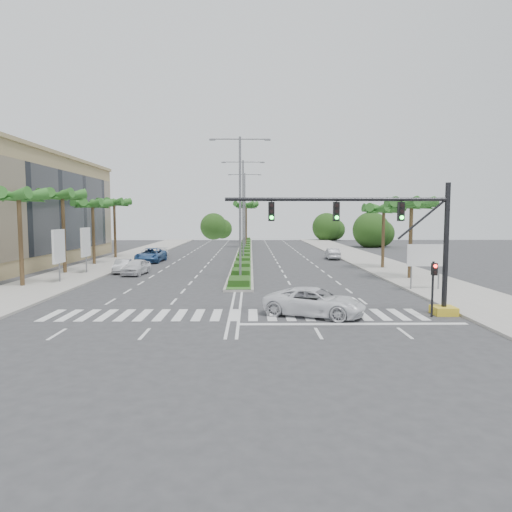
{
  "coord_description": "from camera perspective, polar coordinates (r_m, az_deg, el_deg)",
  "views": [
    {
      "loc": [
        0.87,
        -24.57,
        5.38
      ],
      "look_at": [
        1.2,
        2.85,
        3.0
      ],
      "focal_mm": 32.0,
      "sensor_mm": 36.0,
      "label": 1
    }
  ],
  "objects": [
    {
      "name": "building",
      "position": [
        57.27,
        -28.79,
        4.97
      ],
      "size": [
        12.0,
        36.0,
        12.0
      ],
      "primitive_type": "cube",
      "color": "tan",
      "rests_on": "ground"
    },
    {
      "name": "signal_gantry",
      "position": [
        26.04,
        18.13,
        0.48
      ],
      "size": [
        12.6,
        1.2,
        7.2
      ],
      "color": "gold",
      "rests_on": "ground"
    },
    {
      "name": "car_parked_b",
      "position": [
        45.45,
        -16.33,
        -1.23
      ],
      "size": [
        1.76,
        4.01,
        1.28
      ],
      "primitive_type": "imported",
      "rotation": [
        0.0,
        0.0,
        0.11
      ],
      "color": "#B8B8BD",
      "rests_on": "ground"
    },
    {
      "name": "streetlight_far",
      "position": [
        70.59,
        -1.41,
        6.12
      ],
      "size": [
        5.1,
        0.25,
        12.0
      ],
      "color": "slate",
      "rests_on": "ground"
    },
    {
      "name": "car_right",
      "position": [
        58.34,
        9.54,
        0.28
      ],
      "size": [
        1.54,
        4.22,
        1.38
      ],
      "primitive_type": "imported",
      "rotation": [
        0.0,
        0.0,
        3.12
      ],
      "color": "#A7A7AB",
      "rests_on": "ground"
    },
    {
      "name": "palm_left_near",
      "position": [
        38.71,
        -27.53,
        6.34
      ],
      "size": [
        4.57,
        4.68,
        7.55
      ],
      "color": "brown",
      "rests_on": "ground"
    },
    {
      "name": "direction_sign",
      "position": [
        35.05,
        20.43,
        -0.14
      ],
      "size": [
        2.7,
        0.11,
        3.4
      ],
      "color": "slate",
      "rests_on": "ground"
    },
    {
      "name": "palm_median_a",
      "position": [
        79.6,
        -1.33,
        6.25
      ],
      "size": [
        4.57,
        4.68,
        8.05
      ],
      "color": "brown",
      "rests_on": "ground"
    },
    {
      "name": "palm_left_far",
      "position": [
        53.49,
        -19.75,
        5.87
      ],
      "size": [
        4.57,
        4.68,
        7.35
      ],
      "color": "brown",
      "rests_on": "ground"
    },
    {
      "name": "palm_left_end",
      "position": [
        61.11,
        -17.31,
        6.15
      ],
      "size": [
        4.57,
        4.68,
        7.75
      ],
      "color": "brown",
      "rests_on": "ground"
    },
    {
      "name": "car_parked_a",
      "position": [
        43.66,
        -14.75,
        -1.32
      ],
      "size": [
        2.2,
        4.45,
        1.46
      ],
      "primitive_type": "imported",
      "rotation": [
        0.0,
        0.0,
        -0.11
      ],
      "color": "silver",
      "rests_on": "ground"
    },
    {
      "name": "median",
      "position": [
        69.78,
        -1.41,
        0.62
      ],
      "size": [
        2.2,
        75.0,
        0.2
      ],
      "primitive_type": "cube",
      "color": "gray",
      "rests_on": "ground"
    },
    {
      "name": "pedestrian_signal",
      "position": [
        26.02,
        21.3,
        -2.75
      ],
      "size": [
        0.28,
        0.36,
        3.0
      ],
      "color": "black",
      "rests_on": "ground"
    },
    {
      "name": "streetlight_mid",
      "position": [
        54.6,
        -1.62,
        6.46
      ],
      "size": [
        5.1,
        0.25,
        12.0
      ],
      "color": "slate",
      "rests_on": "ground"
    },
    {
      "name": "palm_median_b",
      "position": [
        94.6,
        -1.23,
        6.05
      ],
      "size": [
        4.57,
        4.68,
        8.05
      ],
      "color": "brown",
      "rests_on": "ground"
    },
    {
      "name": "streetlight_near",
      "position": [
        38.61,
        -2.0,
        7.08
      ],
      "size": [
        5.1,
        0.25,
        12.0
      ],
      "color": "slate",
      "rests_on": "ground"
    },
    {
      "name": "billboard_far",
      "position": [
        45.33,
        -20.52,
        1.59
      ],
      "size": [
        0.18,
        2.1,
        4.35
      ],
      "color": "slate",
      "rests_on": "ground"
    },
    {
      "name": "palm_right_far",
      "position": [
        48.53,
        15.69,
        5.41
      ],
      "size": [
        4.57,
        4.68,
        6.75
      ],
      "color": "brown",
      "rests_on": "ground"
    },
    {
      "name": "ground",
      "position": [
        25.17,
        -2.68,
        -7.39
      ],
      "size": [
        160.0,
        160.0,
        0.0
      ],
      "primitive_type": "plane",
      "color": "#333335",
      "rests_on": "ground"
    },
    {
      "name": "palm_left_mid",
      "position": [
        46.01,
        -23.04,
        6.68
      ],
      "size": [
        4.57,
        4.68,
        7.95
      ],
      "color": "brown",
      "rests_on": "ground"
    },
    {
      "name": "palm_right_near",
      "position": [
        40.92,
        18.86,
        5.85
      ],
      "size": [
        4.57,
        4.68,
        7.05
      ],
      "color": "brown",
      "rests_on": "ground"
    },
    {
      "name": "footpath_right",
      "position": [
        47.12,
        17.02,
        -1.72
      ],
      "size": [
        6.0,
        120.0,
        0.15
      ],
      "primitive_type": "cube",
      "color": "gray",
      "rests_on": "ground"
    },
    {
      "name": "car_parked_d",
      "position": [
        59.71,
        -11.82,
        0.33
      ],
      "size": [
        2.42,
        4.79,
        1.33
      ],
      "primitive_type": "imported",
      "rotation": [
        0.0,
        0.0,
        0.12
      ],
      "color": "silver",
      "rests_on": "ground"
    },
    {
      "name": "median_grass",
      "position": [
        69.77,
        -1.41,
        0.72
      ],
      "size": [
        1.8,
        75.0,
        0.04
      ],
      "primitive_type": "cube",
      "color": "#346221",
      "rests_on": "median"
    },
    {
      "name": "car_parked_c",
      "position": [
        55.21,
        -13.01,
        0.1
      ],
      "size": [
        2.98,
        6.03,
        1.64
      ],
      "primitive_type": "imported",
      "rotation": [
        0.0,
        0.0,
        -0.04
      ],
      "color": "#2F5790",
      "rests_on": "ground"
    },
    {
      "name": "footpath_left",
      "position": [
        47.68,
        -20.4,
        -1.74
      ],
      "size": [
        6.0,
        120.0,
        0.15
      ],
      "primitive_type": "cube",
      "color": "gray",
      "rests_on": "ground"
    },
    {
      "name": "car_crossing",
      "position": [
        25.05,
        7.33,
        -5.72
      ],
      "size": [
        6.0,
        4.48,
        1.51
      ],
      "primitive_type": "imported",
      "rotation": [
        0.0,
        0.0,
        1.16
      ],
      "color": "white",
      "rests_on": "ground"
    },
    {
      "name": "billboard_near",
      "position": [
        39.75,
        -23.45,
        1.06
      ],
      "size": [
        0.18,
        2.1,
        4.35
      ],
      "color": "slate",
      "rests_on": "ground"
    }
  ]
}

